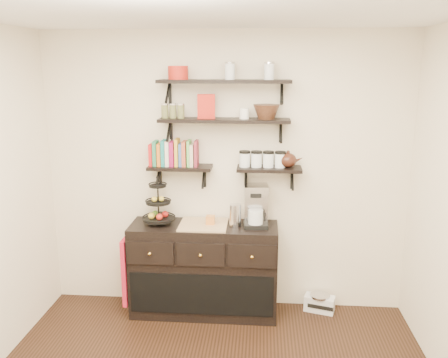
{
  "coord_description": "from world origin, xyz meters",
  "views": [
    {
      "loc": [
        0.35,
        -2.71,
        2.38
      ],
      "look_at": [
        0.04,
        1.15,
        1.44
      ],
      "focal_mm": 38.0,
      "sensor_mm": 36.0,
      "label": 1
    }
  ],
  "objects_px": {
    "sideboard": "(204,269)",
    "fruit_stand": "(159,209)",
    "coffee_maker": "(256,206)",
    "radio": "(319,303)"
  },
  "relations": [
    {
      "from": "sideboard",
      "to": "radio",
      "type": "distance_m",
      "value": 1.2
    },
    {
      "from": "fruit_stand",
      "to": "coffee_maker",
      "type": "bearing_deg",
      "value": 1.53
    },
    {
      "from": "sideboard",
      "to": "fruit_stand",
      "type": "distance_m",
      "value": 0.74
    },
    {
      "from": "sideboard",
      "to": "fruit_stand",
      "type": "xyz_separation_m",
      "value": [
        -0.43,
        0.0,
        0.6
      ]
    },
    {
      "from": "coffee_maker",
      "to": "radio",
      "type": "height_order",
      "value": "coffee_maker"
    },
    {
      "from": "sideboard",
      "to": "coffee_maker",
      "type": "relative_size",
      "value": 3.47
    },
    {
      "from": "coffee_maker",
      "to": "fruit_stand",
      "type": "bearing_deg",
      "value": 176.74
    },
    {
      "from": "sideboard",
      "to": "radio",
      "type": "bearing_deg",
      "value": 5.39
    },
    {
      "from": "sideboard",
      "to": "coffee_maker",
      "type": "xyz_separation_m",
      "value": [
        0.49,
        0.03,
        0.64
      ]
    },
    {
      "from": "fruit_stand",
      "to": "coffee_maker",
      "type": "distance_m",
      "value": 0.92
    }
  ]
}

